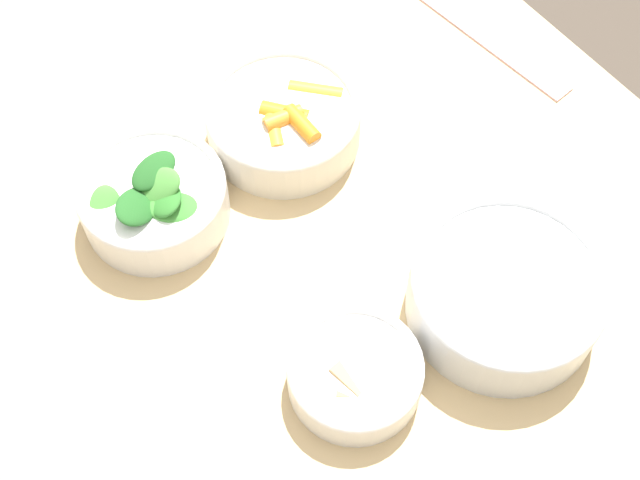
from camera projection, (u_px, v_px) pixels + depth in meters
The scene contains 7 objects.
ground_plane at pixel (310, 468), 1.57m from camera, with size 10.00×10.00×0.00m, color #4C4238.
dining_table at pixel (304, 303), 1.01m from camera, with size 1.24×0.86×0.77m.
bowl_carrots at pixel (284, 121), 0.97m from camera, with size 0.17×0.17×0.06m.
bowl_greens at pixel (154, 199), 0.91m from camera, with size 0.15×0.15×0.08m.
bowl_beans_hotdog at pixel (505, 295), 0.86m from camera, with size 0.19×0.19×0.06m.
bowl_cookies at pixel (355, 373), 0.82m from camera, with size 0.13×0.13×0.04m.
ruler at pixel (460, 17), 1.08m from camera, with size 0.33×0.06×0.00m.
Camera 1 is at (0.38, -0.26, 1.56)m, focal length 50.00 mm.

